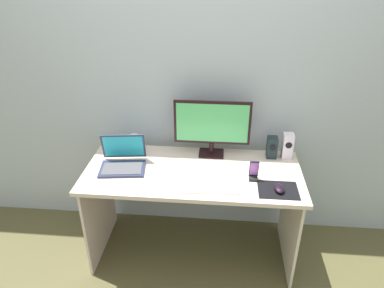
{
  "coord_description": "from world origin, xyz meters",
  "views": [
    {
      "loc": [
        0.18,
        -2.04,
        2.03
      ],
      "look_at": [
        -0.0,
        -0.02,
        0.95
      ],
      "focal_mm": 33.32,
      "sensor_mm": 36.0,
      "label": 1
    }
  ],
  "objects_px": {
    "fishbowl": "(134,143)",
    "speaker_right": "(288,146)",
    "phone_in_dock": "(254,173)",
    "laptop": "(123,161)",
    "mouse": "(279,188)",
    "monitor": "(212,126)",
    "speaker_near_monitor": "(272,147)",
    "keyboard_external": "(210,188)"
  },
  "relations": [
    {
      "from": "laptop",
      "to": "phone_in_dock",
      "type": "relative_size",
      "value": 2.38
    },
    {
      "from": "monitor",
      "to": "keyboard_external",
      "type": "xyz_separation_m",
      "value": [
        0.01,
        -0.44,
        -0.23
      ]
    },
    {
      "from": "monitor",
      "to": "laptop",
      "type": "relative_size",
      "value": 1.63
    },
    {
      "from": "fishbowl",
      "to": "speaker_right",
      "type": "bearing_deg",
      "value": -0.05
    },
    {
      "from": "laptop",
      "to": "fishbowl",
      "type": "xyz_separation_m",
      "value": [
        0.03,
        0.23,
        0.02
      ]
    },
    {
      "from": "speaker_near_monitor",
      "to": "phone_in_dock",
      "type": "relative_size",
      "value": 1.12
    },
    {
      "from": "speaker_near_monitor",
      "to": "monitor",
      "type": "bearing_deg",
      "value": -179.98
    },
    {
      "from": "speaker_near_monitor",
      "to": "fishbowl",
      "type": "bearing_deg",
      "value": 179.94
    },
    {
      "from": "speaker_right",
      "to": "mouse",
      "type": "xyz_separation_m",
      "value": [
        -0.1,
        -0.43,
        -0.07
      ]
    },
    {
      "from": "mouse",
      "to": "laptop",
      "type": "bearing_deg",
      "value": 164.59
    },
    {
      "from": "keyboard_external",
      "to": "phone_in_dock",
      "type": "xyz_separation_m",
      "value": [
        0.27,
        0.13,
        0.04
      ]
    },
    {
      "from": "fishbowl",
      "to": "phone_in_dock",
      "type": "relative_size",
      "value": 1.02
    },
    {
      "from": "laptop",
      "to": "keyboard_external",
      "type": "height_order",
      "value": "laptop"
    },
    {
      "from": "laptop",
      "to": "monitor",
      "type": "bearing_deg",
      "value": 20.86
    },
    {
      "from": "speaker_right",
      "to": "laptop",
      "type": "distance_m",
      "value": 1.17
    },
    {
      "from": "fishbowl",
      "to": "phone_in_dock",
      "type": "distance_m",
      "value": 0.91
    },
    {
      "from": "laptop",
      "to": "fishbowl",
      "type": "bearing_deg",
      "value": 83.45
    },
    {
      "from": "speaker_right",
      "to": "phone_in_dock",
      "type": "xyz_separation_m",
      "value": [
        -0.26,
        -0.31,
        -0.05
      ]
    },
    {
      "from": "speaker_right",
      "to": "fishbowl",
      "type": "xyz_separation_m",
      "value": [
        -1.12,
        0.0,
        -0.03
      ]
    },
    {
      "from": "speaker_near_monitor",
      "to": "laptop",
      "type": "height_order",
      "value": "laptop"
    },
    {
      "from": "laptop",
      "to": "phone_in_dock",
      "type": "height_order",
      "value": "laptop"
    },
    {
      "from": "monitor",
      "to": "keyboard_external",
      "type": "height_order",
      "value": "monitor"
    },
    {
      "from": "laptop",
      "to": "keyboard_external",
      "type": "xyz_separation_m",
      "value": [
        0.61,
        -0.21,
        -0.04
      ]
    },
    {
      "from": "fishbowl",
      "to": "phone_in_dock",
      "type": "bearing_deg",
      "value": -19.75
    },
    {
      "from": "laptop",
      "to": "fishbowl",
      "type": "height_order",
      "value": "laptop"
    },
    {
      "from": "fishbowl",
      "to": "keyboard_external",
      "type": "relative_size",
      "value": 0.38
    },
    {
      "from": "keyboard_external",
      "to": "fishbowl",
      "type": "bearing_deg",
      "value": 140.36
    },
    {
      "from": "keyboard_external",
      "to": "phone_in_dock",
      "type": "relative_size",
      "value": 2.67
    },
    {
      "from": "speaker_right",
      "to": "phone_in_dock",
      "type": "bearing_deg",
      "value": -129.72
    },
    {
      "from": "speaker_right",
      "to": "phone_in_dock",
      "type": "relative_size",
      "value": 1.37
    },
    {
      "from": "keyboard_external",
      "to": "monitor",
      "type": "bearing_deg",
      "value": 88.73
    },
    {
      "from": "monitor",
      "to": "speaker_near_monitor",
      "type": "height_order",
      "value": "monitor"
    },
    {
      "from": "monitor",
      "to": "phone_in_dock",
      "type": "distance_m",
      "value": 0.46
    },
    {
      "from": "mouse",
      "to": "speaker_near_monitor",
      "type": "bearing_deg",
      "value": 85.96
    },
    {
      "from": "speaker_near_monitor",
      "to": "keyboard_external",
      "type": "bearing_deg",
      "value": -133.92
    },
    {
      "from": "fishbowl",
      "to": "mouse",
      "type": "bearing_deg",
      "value": -22.97
    },
    {
      "from": "monitor",
      "to": "phone_in_dock",
      "type": "bearing_deg",
      "value": -47.07
    },
    {
      "from": "monitor",
      "to": "laptop",
      "type": "bearing_deg",
      "value": -159.14
    },
    {
      "from": "speaker_near_monitor",
      "to": "phone_in_dock",
      "type": "bearing_deg",
      "value": -115.52
    },
    {
      "from": "speaker_right",
      "to": "keyboard_external",
      "type": "height_order",
      "value": "speaker_right"
    },
    {
      "from": "phone_in_dock",
      "to": "fishbowl",
      "type": "bearing_deg",
      "value": 160.25
    },
    {
      "from": "fishbowl",
      "to": "mouse",
      "type": "xyz_separation_m",
      "value": [
        1.01,
        -0.43,
        -0.05
      ]
    }
  ]
}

